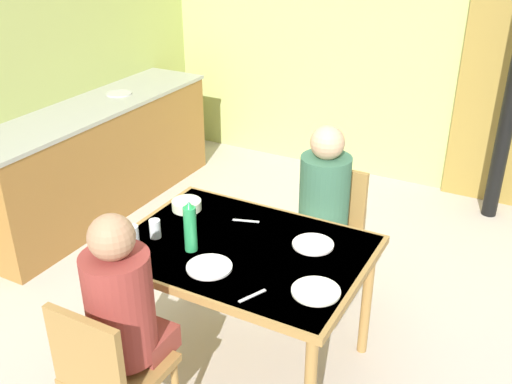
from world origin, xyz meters
TOP-DOWN VIEW (x-y plane):
  - ground_plane at (0.00, 0.00)m, footprint 7.01×7.01m
  - wall_back at (0.00, 2.69)m, footprint 4.34×0.10m
  - wall_left at (-2.07, 0.67)m, footprint 0.10×4.04m
  - door_wooden at (1.15, 2.61)m, footprint 0.80×0.05m
  - kitchen_counter at (-1.74, 0.93)m, footprint 0.61×2.36m
  - dining_table at (0.24, -0.14)m, footprint 1.28×0.93m
  - chair_near_diner at (0.03, -0.96)m, footprint 0.40×0.40m
  - chair_far_diner at (0.41, 0.68)m, footprint 0.40×0.40m
  - person_near_diner at (0.03, -0.83)m, footprint 0.30×0.37m
  - person_far_diner at (0.41, 0.54)m, footprint 0.30×0.37m
  - water_bottle_green_near at (0.03, -0.29)m, footprint 0.07×0.07m
  - serving_bowl_center at (-0.24, 0.06)m, footprint 0.17×0.17m
  - dinner_plate_near_left at (0.73, -0.32)m, footprint 0.23×0.23m
  - dinner_plate_near_right at (0.56, 0.04)m, footprint 0.22×0.22m
  - dinner_plate_far_center at (0.20, -0.39)m, footprint 0.22×0.22m
  - drinking_glass_by_near_diner at (-0.27, -0.38)m, footprint 0.06×0.06m
  - drinking_glass_by_far_diner at (-0.21, -0.27)m, footprint 0.06×0.06m
  - cutlery_knife_near at (0.49, -0.49)m, footprint 0.08×0.14m
  - cutlery_fork_near at (0.13, 0.10)m, footprint 0.15×0.06m

SIDE VIEW (x-z plane):
  - ground_plane at x=0.00m, z-range 0.00..0.00m
  - kitchen_counter at x=-1.74m, z-range 0.00..0.91m
  - chair_near_diner at x=0.03m, z-range 0.06..0.93m
  - chair_far_diner at x=0.41m, z-range 0.06..0.93m
  - dining_table at x=0.24m, z-range 0.30..1.06m
  - cutlery_knife_near at x=0.49m, z-range 0.76..0.76m
  - cutlery_fork_near at x=0.13m, z-range 0.76..0.76m
  - dinner_plate_near_left at x=0.73m, z-range 0.76..0.77m
  - dinner_plate_near_right at x=0.56m, z-range 0.76..0.77m
  - dinner_plate_far_center at x=0.20m, z-range 0.76..0.77m
  - person_near_diner at x=0.03m, z-range 0.40..1.17m
  - person_far_diner at x=0.41m, z-range 0.40..1.17m
  - serving_bowl_center at x=-0.24m, z-range 0.76..0.81m
  - drinking_glass_by_far_diner at x=-0.21m, z-range 0.76..0.86m
  - drinking_glass_by_near_diner at x=-0.27m, z-range 0.76..0.86m
  - water_bottle_green_near at x=0.03m, z-range 0.75..1.03m
  - door_wooden at x=1.15m, z-range 0.00..2.00m
  - wall_back at x=0.00m, z-range 0.00..2.60m
  - wall_left at x=-2.07m, z-range 0.00..2.60m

